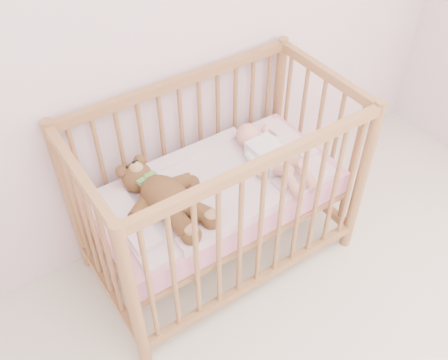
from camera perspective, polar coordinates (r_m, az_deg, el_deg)
wall_back at (r=2.28m, az=-9.54°, el=18.85°), size 4.00×0.02×2.70m
crib at (r=2.53m, az=-0.63°, el=-1.31°), size 1.36×0.76×1.00m
mattress at (r=2.54m, az=-0.63°, el=-1.55°), size 1.22×0.62×0.13m
blanket at (r=2.49m, az=-0.64°, el=-0.33°), size 1.10×0.58×0.06m
baby at (r=2.55m, az=5.11°, el=3.17°), size 0.29×0.59×0.14m
teddy_bear at (r=2.31m, az=-6.69°, el=-2.03°), size 0.54×0.68×0.17m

